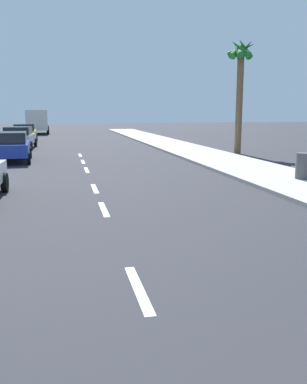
# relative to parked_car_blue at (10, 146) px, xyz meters

# --- Properties ---
(ground_plane) EXTENTS (160.00, 160.00, 0.00)m
(ground_plane) POSITION_rel_parked_car_blue_xyz_m (3.74, -4.40, -0.84)
(ground_plane) COLOR #2D2D33
(sidewalk_strip) EXTENTS (3.60, 80.00, 0.14)m
(sidewalk_strip) POSITION_rel_parked_car_blue_xyz_m (11.03, -2.40, -0.77)
(sidewalk_strip) COLOR #B2ADA3
(sidewalk_strip) RESTS_ON ground
(lane_stripe_2) EXTENTS (0.16, 1.80, 0.01)m
(lane_stripe_2) POSITION_rel_parked_car_blue_xyz_m (3.74, -17.63, -0.84)
(lane_stripe_2) COLOR white
(lane_stripe_2) RESTS_ON ground
(lane_stripe_3) EXTENTS (0.16, 1.80, 0.01)m
(lane_stripe_3) POSITION_rel_parked_car_blue_xyz_m (3.74, -12.26, -0.84)
(lane_stripe_3) COLOR white
(lane_stripe_3) RESTS_ON ground
(lane_stripe_4) EXTENTS (0.16, 1.80, 0.01)m
(lane_stripe_4) POSITION_rel_parked_car_blue_xyz_m (3.74, -9.06, -0.84)
(lane_stripe_4) COLOR white
(lane_stripe_4) RESTS_ON ground
(lane_stripe_5) EXTENTS (0.16, 1.80, 0.01)m
(lane_stripe_5) POSITION_rel_parked_car_blue_xyz_m (3.74, -4.23, -0.84)
(lane_stripe_5) COLOR white
(lane_stripe_5) RESTS_ON ground
(lane_stripe_6) EXTENTS (0.16, 1.80, 0.01)m
(lane_stripe_6) POSITION_rel_parked_car_blue_xyz_m (3.74, -0.97, -0.84)
(lane_stripe_6) COLOR white
(lane_stripe_6) RESTS_ON ground
(lane_stripe_7) EXTENTS (0.16, 1.80, 0.01)m
(lane_stripe_7) POSITION_rel_parked_car_blue_xyz_m (3.74, 2.55, -0.84)
(lane_stripe_7) COLOR white
(lane_stripe_7) RESTS_ON ground
(parked_car_blue) EXTENTS (2.22, 4.54, 1.57)m
(parked_car_blue) POSITION_rel_parked_car_blue_xyz_m (0.00, 0.00, 0.00)
(parked_car_blue) COLOR #1E389E
(parked_car_blue) RESTS_ON ground
(parked_car_silver) EXTENTS (2.26, 4.66, 1.57)m
(parked_car_silver) POSITION_rel_parked_car_blue_xyz_m (-0.32, 8.10, 0.00)
(parked_car_silver) COLOR #B7BABF
(parked_car_silver) RESTS_ON ground
(parked_car_yellow) EXTENTS (2.19, 4.52, 1.57)m
(parked_car_yellow) POSITION_rel_parked_car_blue_xyz_m (-0.46, 14.90, -0.00)
(parked_car_yellow) COLOR gold
(parked_car_yellow) RESTS_ON ground
(delivery_truck) EXTENTS (2.82, 6.31, 2.80)m
(delivery_truck) POSITION_rel_parked_car_blue_xyz_m (-0.13, 29.04, 0.66)
(delivery_truck) COLOR maroon
(delivery_truck) RESTS_ON ground
(palm_tree_far) EXTENTS (1.80, 1.93, 7.04)m
(palm_tree_far) POSITION_rel_parked_car_blue_xyz_m (13.49, 1.32, 4.34)
(palm_tree_far) COLOR brown
(palm_tree_far) RESTS_ON ground
(trash_bin_far) EXTENTS (0.60, 0.60, 0.97)m
(trash_bin_far) POSITION_rel_parked_car_blue_xyz_m (11.52, -9.38, -0.22)
(trash_bin_far) COLOR #47474C
(trash_bin_far) RESTS_ON sidewalk_strip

